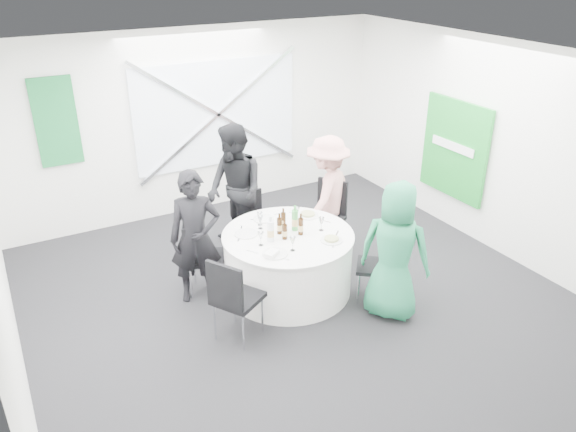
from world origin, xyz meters
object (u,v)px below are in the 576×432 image
chair_back (252,217)px  green_water_bottle (295,220)px  banquet_table (288,262)px  person_woman_pink (327,194)px  person_woman_green (395,251)px  person_man_back (235,190)px  chair_back_left (198,251)px  clear_water_bottle (271,231)px  chair_back_right (328,211)px  chair_front_right (382,261)px  person_man_back_left (195,238)px  chair_front_left (233,294)px

chair_back → green_water_bottle: bearing=-83.6°
banquet_table → person_woman_pink: person_woman_pink is taller
chair_back → person_woman_green: size_ratio=0.51×
chair_back → person_woman_green: (0.70, -2.15, 0.32)m
banquet_table → person_man_back: size_ratio=0.88×
chair_back_left → clear_water_bottle: bearing=-99.6°
green_water_bottle → clear_water_bottle: green_water_bottle is taller
banquet_table → chair_back_right: chair_back_right is taller
person_man_back → person_woman_green: bearing=16.6°
banquet_table → green_water_bottle: (0.13, 0.06, 0.51)m
chair_back_left → person_woman_green: (1.73, -1.47, 0.25)m
chair_front_right → person_man_back: bearing=-113.9°
person_man_back → chair_front_right: bearing=21.2°
banquet_table → person_man_back_left: bearing=160.0°
banquet_table → green_water_bottle: green_water_bottle is taller
banquet_table → green_water_bottle: size_ratio=4.91×
chair_back_left → green_water_bottle: (1.08, -0.42, 0.33)m
person_man_back → person_woman_green: person_man_back is taller
person_woman_green → green_water_bottle: (-0.66, 1.05, 0.08)m
person_woman_pink → green_water_bottle: person_woman_pink is taller
chair_front_right → person_woman_green: size_ratio=0.55×
chair_back → person_man_back: person_man_back is taller
person_woman_pink → green_water_bottle: size_ratio=5.07×
chair_back_left → chair_front_left: 1.07m
chair_front_right → clear_water_bottle: (-1.10, 0.67, 0.36)m
person_man_back_left → person_woman_pink: 2.01m
chair_front_left → person_man_back_left: 0.98m
chair_back_left → chair_back: bearing=-30.0°
banquet_table → chair_front_right: 1.12m
banquet_table → person_man_back_left: (-1.01, 0.37, 0.42)m
chair_back_left → chair_front_right: (1.80, -1.18, -0.04)m
banquet_table → person_man_back_left: person_man_back_left is taller
banquet_table → chair_front_left: chair_front_left is taller
chair_back_right → green_water_bottle: green_water_bottle is taller
person_man_back_left → chair_back_right: bearing=27.8°
chair_front_right → green_water_bottle: bearing=-97.0°
chair_front_left → chair_back_left: bearing=-32.4°
chair_front_right → chair_front_left: bearing=-54.3°
chair_front_left → person_woman_green: person_woman_green is taller
clear_water_bottle → chair_back: bearing=74.3°
chair_back → person_woman_pink: 1.06m
person_man_back_left → banquet_table: bearing=-0.0°
banquet_table → chair_back_left: bearing=153.1°
chair_back_right → person_man_back_left: bearing=-115.3°
person_man_back → person_woman_pink: size_ratio=1.10×
chair_back_left → person_woman_green: bearing=-103.5°
chair_front_right → person_man_back_left: size_ratio=0.55×
banquet_table → person_woman_green: bearing=-51.7°
chair_front_left → clear_water_bottle: (0.73, 0.55, 0.30)m
chair_back_left → chair_back_right: bearing=-58.5°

